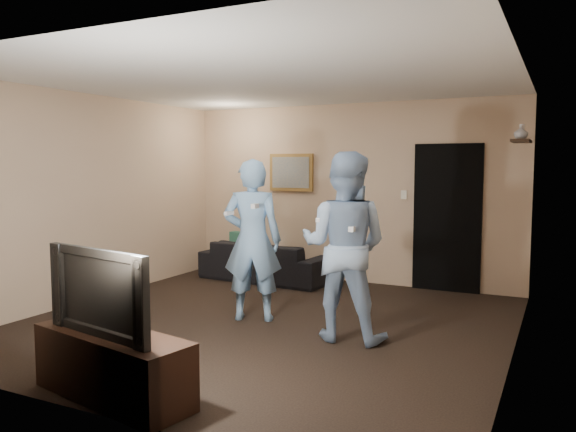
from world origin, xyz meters
The scene contains 19 objects.
ground centered at (0.00, 0.00, 0.00)m, with size 5.00×5.00×0.00m, color black.
ceiling centered at (0.00, 0.00, 2.60)m, with size 5.00×5.00×0.04m, color silver.
wall_back centered at (0.00, 2.50, 1.30)m, with size 5.00×0.04×2.60m, color tan.
wall_front centered at (0.00, -2.50, 1.30)m, with size 5.00×0.04×2.60m, color tan.
wall_left centered at (-2.50, 0.00, 1.30)m, with size 0.04×5.00×2.60m, color tan.
wall_right centered at (2.50, 0.00, 1.30)m, with size 0.04×5.00×2.60m, color tan.
sofa centered at (-1.09, 2.00, 0.29)m, with size 1.97×0.77×0.57m, color black.
throw_pillow centered at (-1.48, 2.00, 0.48)m, with size 0.44×0.14×0.44m, color #1C5444.
painting_frame centered at (-0.90, 2.48, 1.60)m, with size 0.72×0.05×0.57m, color olive.
painting_canvas centered at (-0.90, 2.45, 1.60)m, with size 0.62×0.01×0.47m, color slate.
doorway centered at (1.45, 2.47, 1.00)m, with size 0.90×0.06×2.00m, color black.
light_switch centered at (0.85, 2.48, 1.30)m, with size 0.08×0.02×0.12m, color silver.
wall_shelf centered at (2.39, 1.80, 1.99)m, with size 0.20×0.60×0.03m, color black.
shelf_vase centered at (2.39, 1.70, 2.08)m, with size 0.15×0.15×0.16m, color #9E9EA2.
shelf_figurine centered at (2.39, 1.85, 2.09)m, with size 0.06×0.06×0.18m, color silver.
tv_console centered at (-0.06, -2.24, 0.25)m, with size 1.37×0.44×0.49m, color black.
television centered at (-0.06, -2.24, 0.81)m, with size 1.10×0.14×0.63m, color black.
wii_player_left centered at (-0.20, 0.06, 0.89)m, with size 0.76×0.63×1.78m.
wii_player_right centered at (0.95, -0.14, 0.92)m, with size 0.94×0.76×1.84m.
Camera 1 is at (2.87, -5.25, 1.72)m, focal length 35.00 mm.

